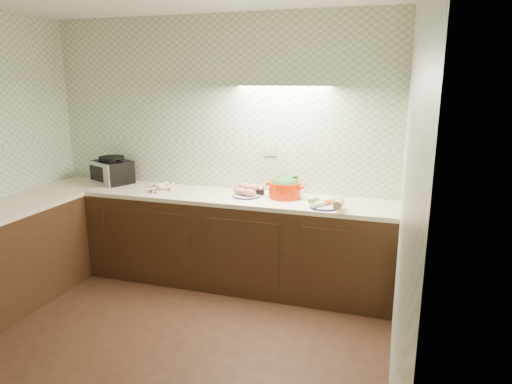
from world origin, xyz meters
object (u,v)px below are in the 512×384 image
(dutch_oven, at_px, (285,187))
(veg_plate, at_px, (330,203))
(toaster_oven, at_px, (112,171))
(onion_bowl, at_px, (257,190))
(parsnip_pile, at_px, (160,188))
(sweet_potato_plate, at_px, (247,192))

(dutch_oven, distance_m, veg_plate, 0.52)
(toaster_oven, height_order, veg_plate, toaster_oven)
(onion_bowl, distance_m, veg_plate, 0.80)
(parsnip_pile, distance_m, sweet_potato_plate, 0.90)
(parsnip_pile, bearing_deg, toaster_oven, 166.55)
(sweet_potato_plate, height_order, onion_bowl, sweet_potato_plate)
(toaster_oven, height_order, parsnip_pile, toaster_oven)
(parsnip_pile, distance_m, onion_bowl, 0.98)
(sweet_potato_plate, bearing_deg, veg_plate, -11.58)
(onion_bowl, bearing_deg, sweet_potato_plate, -121.86)
(sweet_potato_plate, xyz_separation_m, dutch_oven, (0.36, 0.06, 0.06))
(toaster_oven, distance_m, parsnip_pile, 0.69)
(dutch_oven, bearing_deg, toaster_oven, -169.25)
(toaster_oven, bearing_deg, veg_plate, 18.18)
(toaster_oven, bearing_deg, onion_bowl, 24.90)
(sweet_potato_plate, xyz_separation_m, veg_plate, (0.82, -0.17, -0.00))
(onion_bowl, xyz_separation_m, dutch_oven, (0.29, -0.05, 0.06))
(toaster_oven, xyz_separation_m, parsnip_pile, (0.66, -0.16, -0.10))
(parsnip_pile, height_order, veg_plate, veg_plate)
(sweet_potato_plate, bearing_deg, onion_bowl, 58.14)
(sweet_potato_plate, distance_m, veg_plate, 0.84)
(toaster_oven, relative_size, parsnip_pile, 1.28)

